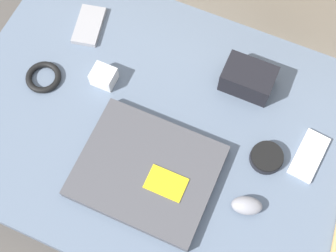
% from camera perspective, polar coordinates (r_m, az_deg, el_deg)
% --- Properties ---
extents(ground_plane, '(8.00, 8.00, 0.00)m').
position_cam_1_polar(ground_plane, '(1.24, 0.00, -2.21)').
color(ground_plane, '#4C4742').
extents(couch_seat, '(1.05, 0.72, 0.10)m').
position_cam_1_polar(couch_seat, '(1.19, 0.00, -1.34)').
color(couch_seat, slate).
rests_on(couch_seat, ground_plane).
extents(laptop, '(0.31, 0.26, 0.03)m').
position_cam_1_polar(laptop, '(1.09, -2.60, -5.52)').
color(laptop, '#47474C').
rests_on(laptop, couch_seat).
extents(computer_mouse, '(0.08, 0.06, 0.03)m').
position_cam_1_polar(computer_mouse, '(1.08, 9.59, -9.54)').
color(computer_mouse, gray).
rests_on(computer_mouse, couch_seat).
extents(speaker_puck, '(0.08, 0.08, 0.03)m').
position_cam_1_polar(speaker_puck, '(1.13, 11.93, -3.77)').
color(speaker_puck, black).
rests_on(speaker_puck, couch_seat).
extents(phone_silver, '(0.09, 0.13, 0.01)m').
position_cam_1_polar(phone_silver, '(1.30, -9.62, 12.00)').
color(phone_silver, '#99999E').
rests_on(phone_silver, couch_seat).
extents(phone_black, '(0.07, 0.13, 0.01)m').
position_cam_1_polar(phone_black, '(1.16, 16.80, -3.48)').
color(phone_black, silver).
rests_on(phone_black, couch_seat).
extents(camera_pouch, '(0.13, 0.08, 0.07)m').
position_cam_1_polar(camera_pouch, '(1.18, 9.73, 5.71)').
color(camera_pouch, black).
rests_on(camera_pouch, couch_seat).
extents(charger_brick, '(0.06, 0.05, 0.04)m').
position_cam_1_polar(charger_brick, '(1.19, -7.83, 5.99)').
color(charger_brick, silver).
rests_on(charger_brick, couch_seat).
extents(cable_coil, '(0.09, 0.09, 0.02)m').
position_cam_1_polar(cable_coil, '(1.24, -14.93, 5.81)').
color(cable_coil, black).
rests_on(cable_coil, couch_seat).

